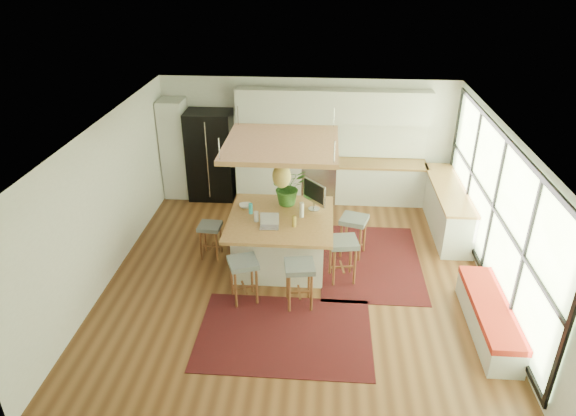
# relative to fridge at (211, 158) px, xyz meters

# --- Properties ---
(floor) EXTENTS (7.00, 7.00, 0.00)m
(floor) POSITION_rel_fridge_xyz_m (2.14, -3.17, -0.93)
(floor) COLOR #4E2C16
(floor) RESTS_ON ground
(ceiling) EXTENTS (7.00, 7.00, 0.00)m
(ceiling) POSITION_rel_fridge_xyz_m (2.14, -3.17, 1.78)
(ceiling) COLOR white
(ceiling) RESTS_ON ground
(wall_back) EXTENTS (6.50, 0.00, 6.50)m
(wall_back) POSITION_rel_fridge_xyz_m (2.14, 0.33, 0.42)
(wall_back) COLOR beige
(wall_back) RESTS_ON ground
(wall_front) EXTENTS (6.50, 0.00, 6.50)m
(wall_front) POSITION_rel_fridge_xyz_m (2.14, -6.67, 0.42)
(wall_front) COLOR beige
(wall_front) RESTS_ON ground
(wall_left) EXTENTS (0.00, 7.00, 7.00)m
(wall_left) POSITION_rel_fridge_xyz_m (-1.11, -3.17, 0.42)
(wall_left) COLOR beige
(wall_left) RESTS_ON ground
(wall_right) EXTENTS (0.00, 7.00, 7.00)m
(wall_right) POSITION_rel_fridge_xyz_m (5.39, -3.17, 0.42)
(wall_right) COLOR beige
(wall_right) RESTS_ON ground
(window_wall) EXTENTS (0.10, 6.20, 2.60)m
(window_wall) POSITION_rel_fridge_xyz_m (5.36, -3.17, 0.47)
(window_wall) COLOR black
(window_wall) RESTS_ON wall_right
(pantry) EXTENTS (0.55, 0.60, 2.25)m
(pantry) POSITION_rel_fridge_xyz_m (-0.81, 0.01, 0.20)
(pantry) COLOR beige
(pantry) RESTS_ON floor
(back_counter_base) EXTENTS (4.20, 0.60, 0.88)m
(back_counter_base) POSITION_rel_fridge_xyz_m (2.69, 0.01, -0.49)
(back_counter_base) COLOR beige
(back_counter_base) RESTS_ON floor
(back_counter_top) EXTENTS (4.24, 0.64, 0.05)m
(back_counter_top) POSITION_rel_fridge_xyz_m (2.69, 0.01, -0.03)
(back_counter_top) COLOR brown
(back_counter_top) RESTS_ON back_counter_base
(backsplash) EXTENTS (4.20, 0.02, 0.80)m
(backsplash) POSITION_rel_fridge_xyz_m (2.69, 0.31, 0.43)
(backsplash) COLOR white
(backsplash) RESTS_ON wall_back
(upper_cabinets) EXTENTS (4.20, 0.34, 0.70)m
(upper_cabinets) POSITION_rel_fridge_xyz_m (2.69, 0.15, 1.22)
(upper_cabinets) COLOR beige
(upper_cabinets) RESTS_ON wall_back
(range) EXTENTS (0.76, 0.62, 1.00)m
(range) POSITION_rel_fridge_xyz_m (2.44, 0.01, -0.43)
(range) COLOR #A5A5AA
(range) RESTS_ON floor
(right_counter_base) EXTENTS (0.60, 2.50, 0.88)m
(right_counter_base) POSITION_rel_fridge_xyz_m (5.07, -1.17, -0.49)
(right_counter_base) COLOR beige
(right_counter_base) RESTS_ON floor
(right_counter_top) EXTENTS (0.64, 2.54, 0.05)m
(right_counter_top) POSITION_rel_fridge_xyz_m (5.07, -1.17, -0.03)
(right_counter_top) COLOR brown
(right_counter_top) RESTS_ON right_counter_base
(window_bench) EXTENTS (0.52, 2.00, 0.50)m
(window_bench) POSITION_rel_fridge_xyz_m (5.09, -4.37, -0.68)
(window_bench) COLOR beige
(window_bench) RESTS_ON floor
(ceiling_panel) EXTENTS (1.86, 1.86, 0.80)m
(ceiling_panel) POSITION_rel_fridge_xyz_m (1.84, -2.77, 1.12)
(ceiling_panel) COLOR brown
(ceiling_panel) RESTS_ON ceiling
(rug_near) EXTENTS (2.60, 1.80, 0.01)m
(rug_near) POSITION_rel_fridge_xyz_m (2.04, -4.69, -0.92)
(rug_near) COLOR black
(rug_near) RESTS_ON floor
(rug_right) EXTENTS (1.80, 2.60, 0.01)m
(rug_right) POSITION_rel_fridge_xyz_m (3.47, -2.57, -0.92)
(rug_right) COLOR black
(rug_right) RESTS_ON floor
(fridge) EXTENTS (1.01, 0.80, 2.02)m
(fridge) POSITION_rel_fridge_xyz_m (0.00, 0.00, 0.00)
(fridge) COLOR black
(fridge) RESTS_ON floor
(island) EXTENTS (1.85, 1.85, 0.93)m
(island) POSITION_rel_fridge_xyz_m (1.82, -2.71, -0.46)
(island) COLOR brown
(island) RESTS_ON floor
(stool_near_left) EXTENTS (0.58, 0.58, 0.76)m
(stool_near_left) POSITION_rel_fridge_xyz_m (1.32, -3.88, -0.57)
(stool_near_left) COLOR #4D5355
(stool_near_left) RESTS_ON floor
(stool_near_right) EXTENTS (0.52, 0.52, 0.78)m
(stool_near_right) POSITION_rel_fridge_xyz_m (2.22, -3.95, -0.57)
(stool_near_right) COLOR #4D5355
(stool_near_right) RESTS_ON floor
(stool_right_front) EXTENTS (0.54, 0.54, 0.79)m
(stool_right_front) POSITION_rel_fridge_xyz_m (2.92, -3.17, -0.57)
(stool_right_front) COLOR #4D5355
(stool_right_front) RESTS_ON floor
(stool_right_back) EXTENTS (0.58, 0.58, 0.79)m
(stool_right_back) POSITION_rel_fridge_xyz_m (3.13, -2.34, -0.57)
(stool_right_back) COLOR #4D5355
(stool_right_back) RESTS_ON floor
(stool_left_side) EXTENTS (0.42, 0.42, 0.67)m
(stool_left_side) POSITION_rel_fridge_xyz_m (0.50, -2.60, -0.57)
(stool_left_side) COLOR #4D5355
(stool_left_side) RESTS_ON floor
(laptop) EXTENTS (0.34, 0.36, 0.24)m
(laptop) POSITION_rel_fridge_xyz_m (1.66, -3.10, 0.12)
(laptop) COLOR #A5A5AA
(laptop) RESTS_ON island
(monitor) EXTENTS (0.55, 0.60, 0.56)m
(monitor) POSITION_rel_fridge_xyz_m (2.39, -2.35, 0.26)
(monitor) COLOR #A5A5AA
(monitor) RESTS_ON island
(microwave) EXTENTS (0.61, 0.48, 0.37)m
(microwave) POSITION_rel_fridge_xyz_m (1.20, 0.02, 0.18)
(microwave) COLOR #A5A5AA
(microwave) RESTS_ON back_counter_top
(island_plant) EXTENTS (0.89, 0.91, 0.54)m
(island_plant) POSITION_rel_fridge_xyz_m (1.90, -2.16, 0.28)
(island_plant) COLOR #1E4C19
(island_plant) RESTS_ON island
(island_bowl) EXTENTS (0.28, 0.28, 0.06)m
(island_bowl) POSITION_rel_fridge_xyz_m (1.14, -2.36, 0.03)
(island_bowl) COLOR silver
(island_bowl) RESTS_ON island
(island_bottle_0) EXTENTS (0.07, 0.07, 0.19)m
(island_bottle_0) POSITION_rel_fridge_xyz_m (1.27, -2.61, 0.10)
(island_bottle_0) COLOR teal
(island_bottle_0) RESTS_ON island
(island_bottle_1) EXTENTS (0.07, 0.07, 0.19)m
(island_bottle_1) POSITION_rel_fridge_xyz_m (1.42, -2.86, 0.10)
(island_bottle_1) COLOR #B9BAC0
(island_bottle_1) RESTS_ON island
(island_bottle_2) EXTENTS (0.07, 0.07, 0.19)m
(island_bottle_2) POSITION_rel_fridge_xyz_m (2.07, -3.01, 0.10)
(island_bottle_2) COLOR #A38436
(island_bottle_2) RESTS_ON island
(island_bottle_3) EXTENTS (0.07, 0.07, 0.19)m
(island_bottle_3) POSITION_rel_fridge_xyz_m (2.17, -2.66, 0.10)
(island_bottle_3) COLOR silver
(island_bottle_3) RESTS_ON island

